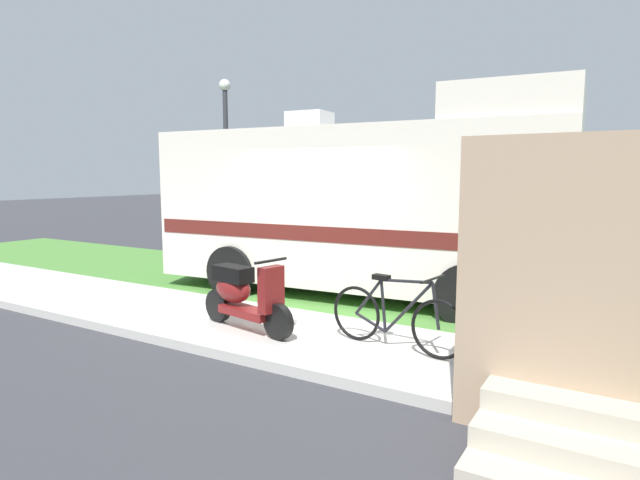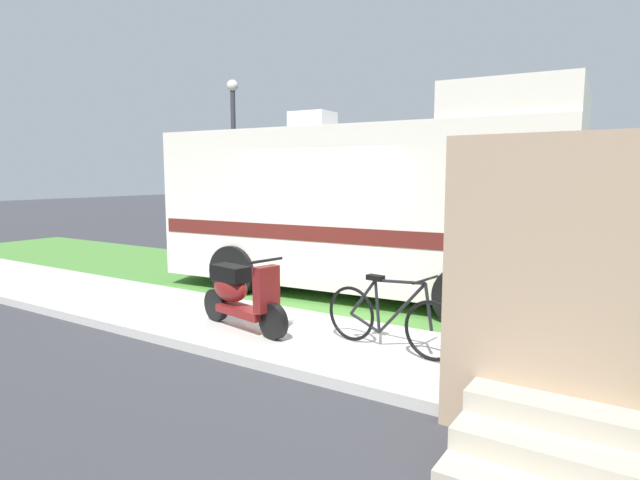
{
  "view_description": "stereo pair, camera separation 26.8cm",
  "coord_description": "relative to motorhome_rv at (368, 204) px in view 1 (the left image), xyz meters",
  "views": [
    {
      "loc": [
        4.16,
        -6.54,
        2.1
      ],
      "look_at": [
        0.05,
        0.3,
        1.1
      ],
      "focal_mm": 29.48,
      "sensor_mm": 36.0,
      "label": 1
    },
    {
      "loc": [
        4.38,
        -6.4,
        2.1
      ],
      "look_at": [
        0.05,
        0.3,
        1.1
      ],
      "focal_mm": 29.48,
      "sensor_mm": 36.0,
      "label": 2
    }
  ],
  "objects": [
    {
      "name": "grass_strip",
      "position": [
        -0.23,
        -0.11,
        -1.55
      ],
      "size": [
        24.0,
        3.4,
        0.08
      ],
      "color": "#4C8438",
      "rests_on": "ground"
    },
    {
      "name": "scooter",
      "position": [
        -0.29,
        -3.02,
        -1.01
      ],
      "size": [
        1.6,
        0.59,
        0.97
      ],
      "color": "black",
      "rests_on": "ground"
    },
    {
      "name": "porch_steps",
      "position": [
        3.71,
        -3.9,
        -0.62
      ],
      "size": [
        2.0,
        1.26,
        2.4
      ],
      "color": "#BCB29E",
      "rests_on": "ground"
    },
    {
      "name": "sidewalk",
      "position": [
        -0.23,
        -2.81,
        -1.53
      ],
      "size": [
        24.0,
        2.0,
        0.12
      ],
      "color": "beige",
      "rests_on": "ground"
    },
    {
      "name": "motorhome_rv",
      "position": [
        0.0,
        0.0,
        0.0
      ],
      "size": [
        6.9,
        3.07,
        3.34
      ],
      "color": "silver",
      "rests_on": "ground"
    },
    {
      "name": "ground_plane",
      "position": [
        -0.23,
        -1.61,
        -1.59
      ],
      "size": [
        80.0,
        80.0,
        0.0
      ],
      "primitive_type": "plane",
      "color": "#38383D"
    },
    {
      "name": "bottle_green",
      "position": [
        3.74,
        -2.31,
        -1.36
      ],
      "size": [
        0.08,
        0.08,
        0.26
      ],
      "color": "navy",
      "rests_on": "ground"
    },
    {
      "name": "street_lamp_post",
      "position": [
        -4.88,
        1.99,
        1.08
      ],
      "size": [
        0.28,
        0.28,
        4.42
      ],
      "color": "#333338",
      "rests_on": "ground"
    },
    {
      "name": "pickup_truck_near",
      "position": [
        3.26,
        4.69,
        -0.63
      ],
      "size": [
        5.69,
        2.17,
        1.8
      ],
      "color": "#1E478C",
      "rests_on": "ground"
    },
    {
      "name": "bicycle",
      "position": [
        1.69,
        -2.75,
        -1.1
      ],
      "size": [
        1.72,
        0.52,
        0.88
      ],
      "color": "black",
      "rests_on": "ground"
    }
  ]
}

